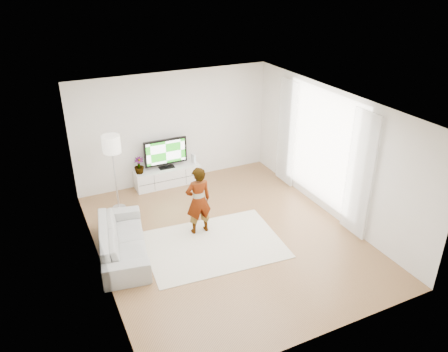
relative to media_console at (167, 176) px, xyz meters
name	(u,v)px	position (x,y,z in m)	size (l,w,h in m)	color
floor	(226,237)	(0.32, -2.76, -0.23)	(6.00, 6.00, 0.00)	#997645
ceiling	(227,105)	(0.32, -2.76, 2.57)	(6.00, 6.00, 0.00)	white
wall_left	(94,204)	(-2.18, -2.76, 1.17)	(0.02, 6.00, 2.80)	silver
wall_right	(332,154)	(2.82, -2.76, 1.17)	(0.02, 6.00, 2.80)	silver
wall_back	(174,128)	(0.32, 0.24, 1.17)	(5.00, 0.02, 2.80)	silver
wall_front	(323,263)	(0.32, -5.76, 1.17)	(5.00, 0.02, 2.80)	silver
window	(322,147)	(2.80, -2.46, 1.22)	(0.01, 2.60, 2.50)	white
curtain_near	(359,175)	(2.72, -3.76, 1.12)	(0.04, 0.70, 2.60)	white
curtain_far	(287,133)	(2.72, -1.16, 1.12)	(0.04, 0.70, 2.60)	white
media_console	(167,176)	(0.00, 0.00, 0.00)	(1.64, 0.47, 0.46)	white
television	(166,152)	(0.00, 0.03, 0.64)	(1.09, 0.21, 0.76)	black
game_console	(193,159)	(0.72, 0.00, 0.35)	(0.08, 0.18, 0.24)	white
potted_plant	(139,165)	(-0.70, 0.00, 0.44)	(0.23, 0.23, 0.42)	#3F7238
rug	(214,245)	(-0.04, -2.91, -0.22)	(2.66, 1.92, 0.01)	beige
player	(198,201)	(-0.11, -2.35, 0.52)	(0.54, 0.35, 1.47)	#334772
sofa	(123,240)	(-1.72, -2.43, 0.08)	(2.13, 0.83, 0.62)	#A6A6A2
floor_lamp	(112,147)	(-1.40, -0.64, 1.27)	(0.39, 0.39, 1.78)	silver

